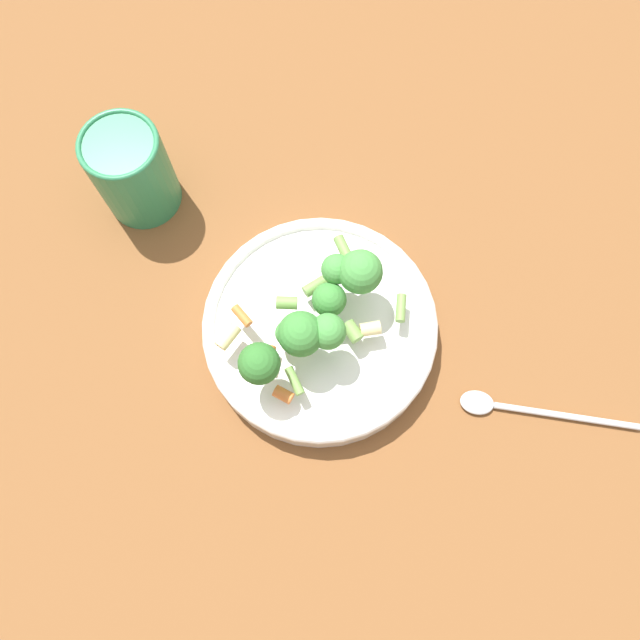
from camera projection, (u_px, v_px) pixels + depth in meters
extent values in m
plane|color=brown|center=(320.00, 333.00, 0.69)|extent=(3.00, 3.00, 0.00)
cylinder|color=white|center=(320.00, 329.00, 0.68)|extent=(0.25, 0.25, 0.03)
torus|color=white|center=(320.00, 325.00, 0.66)|extent=(0.25, 0.25, 0.01)
cylinder|color=#8CB766|center=(289.00, 338.00, 0.64)|extent=(0.01, 0.01, 0.01)
sphere|color=#479342|center=(289.00, 333.00, 0.62)|extent=(0.03, 0.03, 0.03)
cylinder|color=#8CB766|center=(325.00, 305.00, 0.65)|extent=(0.01, 0.01, 0.01)
sphere|color=#3D8438|center=(326.00, 297.00, 0.63)|extent=(0.04, 0.04, 0.04)
cylinder|color=#8CB766|center=(336.00, 277.00, 0.64)|extent=(0.01, 0.01, 0.02)
sphere|color=#479342|center=(337.00, 269.00, 0.62)|extent=(0.03, 0.03, 0.03)
cylinder|color=#8CB766|center=(328.00, 338.00, 0.62)|extent=(0.01, 0.01, 0.02)
sphere|color=#479342|center=(328.00, 332.00, 0.60)|extent=(0.04, 0.04, 0.04)
cylinder|color=#8CB766|center=(300.00, 341.00, 0.62)|extent=(0.02, 0.02, 0.02)
sphere|color=#3D8438|center=(299.00, 333.00, 0.60)|extent=(0.04, 0.04, 0.04)
cylinder|color=#8CB766|center=(261.00, 370.00, 0.61)|extent=(0.01, 0.01, 0.01)
sphere|color=#33722D|center=(259.00, 364.00, 0.59)|extent=(0.04, 0.04, 0.04)
cylinder|color=#8CB766|center=(359.00, 282.00, 0.64)|extent=(0.02, 0.02, 0.02)
sphere|color=#479342|center=(360.00, 272.00, 0.62)|extent=(0.05, 0.05, 0.05)
cylinder|color=#729E4C|center=(294.00, 381.00, 0.62)|extent=(0.02, 0.03, 0.01)
cylinder|color=beige|center=(370.00, 329.00, 0.63)|extent=(0.02, 0.02, 0.01)
cylinder|color=orange|center=(269.00, 356.00, 0.63)|extent=(0.02, 0.02, 0.01)
cylinder|color=orange|center=(242.00, 316.00, 0.63)|extent=(0.02, 0.03, 0.01)
cylinder|color=#729E4C|center=(287.00, 303.00, 0.63)|extent=(0.02, 0.03, 0.01)
cylinder|color=#729E4C|center=(353.00, 331.00, 0.63)|extent=(0.02, 0.02, 0.01)
cylinder|color=#729E4C|center=(317.00, 285.00, 0.65)|extent=(0.03, 0.02, 0.01)
cylinder|color=#729E4C|center=(343.00, 247.00, 0.65)|extent=(0.02, 0.03, 0.01)
cylinder|color=beige|center=(228.00, 337.00, 0.63)|extent=(0.03, 0.01, 0.01)
cylinder|color=#729E4C|center=(401.00, 308.00, 0.64)|extent=(0.03, 0.02, 0.01)
cylinder|color=orange|center=(283.00, 395.00, 0.62)|extent=(0.01, 0.02, 0.01)
cylinder|color=#2D7F51|center=(133.00, 172.00, 0.69)|extent=(0.09, 0.09, 0.11)
torus|color=#2D7F51|center=(118.00, 144.00, 0.64)|extent=(0.09, 0.09, 0.01)
cylinder|color=silver|center=(566.00, 416.00, 0.66)|extent=(0.07, 0.14, 0.01)
ellipsoid|color=silver|center=(477.00, 403.00, 0.66)|extent=(0.04, 0.04, 0.01)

